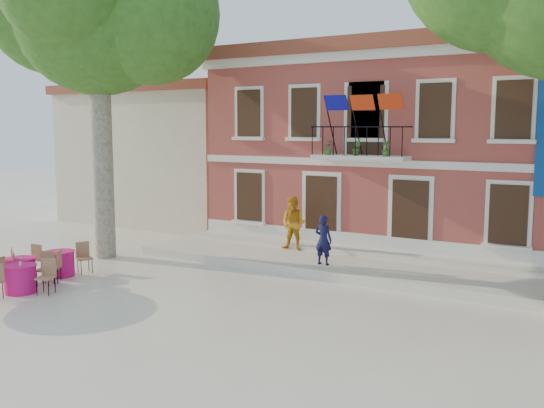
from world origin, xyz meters
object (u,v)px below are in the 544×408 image
at_px(plane_tree_west, 97,11).
at_px(cafe_table_2, 20,270).
at_px(cafe_table_0, 20,277).
at_px(cafe_table_1, 60,262).
at_px(pedestrian_orange, 294,223).
at_px(pedestrian_navy, 323,240).

bearing_deg(plane_tree_west, cafe_table_2, -80.09).
distance_m(plane_tree_west, cafe_table_0, 9.19).
bearing_deg(cafe_table_1, plane_tree_west, 107.73).
bearing_deg(cafe_table_0, pedestrian_orange, 60.69).
xyz_separation_m(plane_tree_west, cafe_table_2, (0.69, -3.92, -7.89)).
bearing_deg(plane_tree_west, pedestrian_orange, 28.75).
relative_size(plane_tree_west, cafe_table_1, 6.05).
bearing_deg(cafe_table_1, pedestrian_navy, 32.68).
height_order(pedestrian_navy, cafe_table_1, pedestrian_navy).
bearing_deg(cafe_table_2, pedestrian_navy, 39.01).
bearing_deg(cafe_table_2, cafe_table_1, 82.65).
xyz_separation_m(pedestrian_orange, cafe_table_0, (-4.28, -7.62, -0.79)).
distance_m(pedestrian_navy, cafe_table_0, 8.71).
relative_size(pedestrian_orange, cafe_table_0, 1.00).
bearing_deg(cafe_table_0, cafe_table_2, 143.58).
height_order(pedestrian_navy, cafe_table_0, pedestrian_navy).
distance_m(plane_tree_west, pedestrian_orange, 9.64).
height_order(pedestrian_navy, cafe_table_2, pedestrian_navy).
distance_m(pedestrian_navy, cafe_table_2, 8.90).
bearing_deg(pedestrian_orange, cafe_table_2, -127.89).
height_order(pedestrian_orange, cafe_table_2, pedestrian_orange).
height_order(pedestrian_orange, cafe_table_0, pedestrian_orange).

